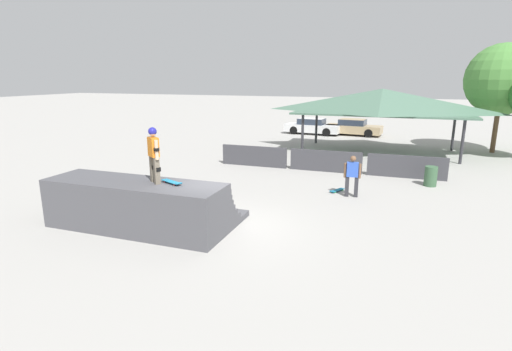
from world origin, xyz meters
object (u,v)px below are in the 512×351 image
object	(u,v)px
skateboard_on_deck	(172,182)
parked_car_tan	(353,128)
parked_car_white	(312,127)
trash_bin	(431,176)
tree_beside_pavilion	(502,80)
skater_on_deck	(154,151)
bystander_walking	(352,174)
skateboard_on_ground	(337,190)

from	to	relation	value
skateboard_on_deck	parked_car_tan	bearing A→B (deg)	107.40
parked_car_white	skateboard_on_deck	bearing A→B (deg)	-83.57
trash_bin	parked_car_white	distance (m)	16.03
parked_car_white	parked_car_tan	world-z (taller)	same
tree_beside_pavilion	trash_bin	world-z (taller)	tree_beside_pavilion
skater_on_deck	bystander_walking	world-z (taller)	skater_on_deck
skateboard_on_deck	parked_car_white	distance (m)	22.16
bystander_walking	trash_bin	size ratio (longest dim) A/B	1.91
skater_on_deck	skateboard_on_deck	size ratio (longest dim) A/B	2.00
skateboard_on_ground	tree_beside_pavilion	world-z (taller)	tree_beside_pavilion
bystander_walking	skateboard_on_ground	world-z (taller)	bystander_walking
skater_on_deck	skateboard_on_ground	xyz separation A→B (m)	(4.47, 6.08, -2.40)
parked_car_tan	parked_car_white	bearing A→B (deg)	-164.76
skater_on_deck	skateboard_on_deck	bearing A→B (deg)	42.66
skater_on_deck	bystander_walking	distance (m)	7.73
trash_bin	parked_car_tan	bearing A→B (deg)	108.73
bystander_walking	skater_on_deck	bearing A→B (deg)	42.22
parked_car_tan	skater_on_deck	bearing A→B (deg)	-91.81
trash_bin	parked_car_tan	world-z (taller)	parked_car_tan
trash_bin	bystander_walking	bearing A→B (deg)	-137.63
skateboard_on_deck	bystander_walking	bearing A→B (deg)	74.70
skateboard_on_ground	tree_beside_pavilion	bearing A→B (deg)	174.25
skateboard_on_ground	trash_bin	xyz separation A→B (m)	(3.62, 2.23, 0.37)
skateboard_on_ground	parked_car_white	world-z (taller)	parked_car_white
skateboard_on_deck	trash_bin	size ratio (longest dim) A/B	0.96
bystander_walking	skateboard_on_ground	distance (m)	1.16
trash_bin	parked_car_white	size ratio (longest dim) A/B	0.19
skateboard_on_deck	parked_car_white	size ratio (longest dim) A/B	0.18
tree_beside_pavilion	parked_car_white	size ratio (longest dim) A/B	1.42
bystander_walking	parked_car_white	size ratio (longest dim) A/B	0.36
skater_on_deck	parked_car_tan	bearing A→B (deg)	119.57
tree_beside_pavilion	parked_car_white	world-z (taller)	tree_beside_pavilion
parked_car_tan	trash_bin	bearing A→B (deg)	-65.00
skateboard_on_deck	trash_bin	bearing A→B (deg)	71.76
skater_on_deck	parked_car_tan	size ratio (longest dim) A/B	0.37
bystander_walking	parked_car_tan	distance (m)	17.20
bystander_walking	tree_beside_pavilion	xyz separation A→B (m)	(7.06, 12.40, 3.47)
skateboard_on_deck	skateboard_on_ground	size ratio (longest dim) A/B	1.01
bystander_walking	tree_beside_pavilion	distance (m)	14.68
trash_bin	parked_car_white	world-z (taller)	parked_car_white
bystander_walking	trash_bin	world-z (taller)	bystander_walking
skateboard_on_deck	tree_beside_pavilion	xyz separation A→B (m)	(11.63, 17.94, 2.80)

